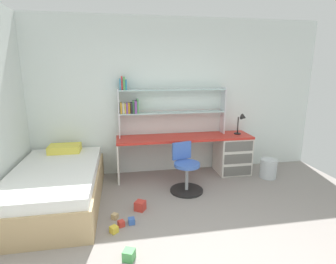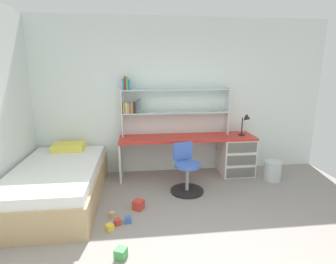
# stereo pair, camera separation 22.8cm
# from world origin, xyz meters

# --- Properties ---
(room_shell) EXTENTS (5.72, 6.50, 2.75)m
(room_shell) POSITION_xyz_m (-1.27, 1.30, 1.38)
(room_shell) COLOR silver
(room_shell) RESTS_ON ground_plane
(desk) EXTENTS (2.38, 0.55, 0.72)m
(desk) POSITION_xyz_m (0.93, 2.45, 0.41)
(desk) COLOR red
(desk) RESTS_ON ground_plane
(bookshelf_hutch) EXTENTS (1.90, 0.22, 1.04)m
(bookshelf_hutch) POSITION_xyz_m (-0.17, 2.61, 1.30)
(bookshelf_hutch) COLOR silver
(bookshelf_hutch) RESTS_ON desk
(desk_lamp) EXTENTS (0.20, 0.17, 0.38)m
(desk_lamp) POSITION_xyz_m (1.33, 2.42, 0.98)
(desk_lamp) COLOR black
(desk_lamp) RESTS_ON desk
(swivel_chair) EXTENTS (0.52, 0.52, 0.76)m
(swivel_chair) POSITION_xyz_m (0.15, 1.83, 0.30)
(swivel_chair) COLOR black
(swivel_chair) RESTS_ON ground_plane
(bed_platform) EXTENTS (1.18, 2.03, 0.66)m
(bed_platform) POSITION_xyz_m (-1.75, 1.73, 0.27)
(bed_platform) COLOR tan
(bed_platform) RESTS_ON ground_plane
(waste_bin) EXTENTS (0.29, 0.29, 0.34)m
(waste_bin) POSITION_xyz_m (1.71, 2.08, 0.17)
(waste_bin) COLOR silver
(waste_bin) RESTS_ON ground_plane
(toy_block_green_0) EXTENTS (0.14, 0.14, 0.11)m
(toy_block_green_0) POSITION_xyz_m (-0.79, 0.40, 0.05)
(toy_block_green_0) COLOR #479E51
(toy_block_green_0) RESTS_ON ground_plane
(toy_block_yellow_1) EXTENTS (0.11, 0.11, 0.08)m
(toy_block_yellow_1) POSITION_xyz_m (-0.95, 0.89, 0.04)
(toy_block_yellow_1) COLOR gold
(toy_block_yellow_1) RESTS_ON ground_plane
(toy_block_natural_2) EXTENTS (0.10, 0.10, 0.07)m
(toy_block_natural_2) POSITION_xyz_m (-0.95, 1.19, 0.04)
(toy_block_natural_2) COLOR tan
(toy_block_natural_2) RESTS_ON ground_plane
(toy_block_red_3) EXTENTS (0.10, 0.10, 0.07)m
(toy_block_red_3) POSITION_xyz_m (-0.87, 1.01, 0.04)
(toy_block_red_3) COLOR red
(toy_block_red_3) RESTS_ON ground_plane
(toy_block_blue_4) EXTENTS (0.09, 0.09, 0.08)m
(toy_block_blue_4) POSITION_xyz_m (-0.74, 1.04, 0.04)
(toy_block_blue_4) COLOR #3860B7
(toy_block_blue_4) RESTS_ON ground_plane
(toy_block_red_5) EXTENTS (0.18, 0.18, 0.13)m
(toy_block_red_5) POSITION_xyz_m (-0.61, 1.35, 0.06)
(toy_block_red_5) COLOR red
(toy_block_red_5) RESTS_ON ground_plane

